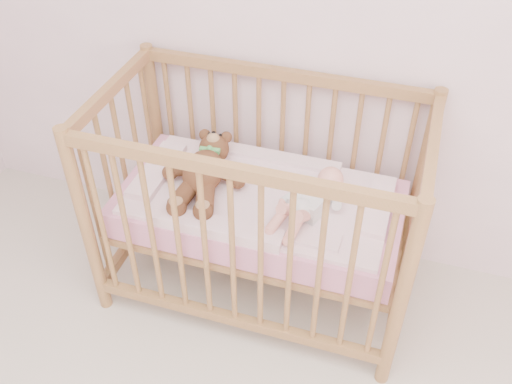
% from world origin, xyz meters
% --- Properties ---
extents(crib, '(1.36, 0.76, 1.00)m').
position_xyz_m(crib, '(-0.24, 1.60, 0.50)').
color(crib, '#A06943').
rests_on(crib, floor).
extents(mattress, '(1.22, 0.62, 0.13)m').
position_xyz_m(mattress, '(-0.24, 1.60, 0.49)').
color(mattress, pink).
rests_on(mattress, crib).
extents(blanket, '(1.10, 0.58, 0.06)m').
position_xyz_m(blanket, '(-0.24, 1.60, 0.56)').
color(blanket, '#F7AAB8').
rests_on(blanket, mattress).
extents(baby, '(0.39, 0.55, 0.12)m').
position_xyz_m(baby, '(-0.01, 1.58, 0.64)').
color(baby, white).
rests_on(baby, blanket).
extents(teddy_bear, '(0.44, 0.59, 0.15)m').
position_xyz_m(teddy_bear, '(-0.49, 1.58, 0.65)').
color(teddy_bear, brown).
rests_on(teddy_bear, blanket).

